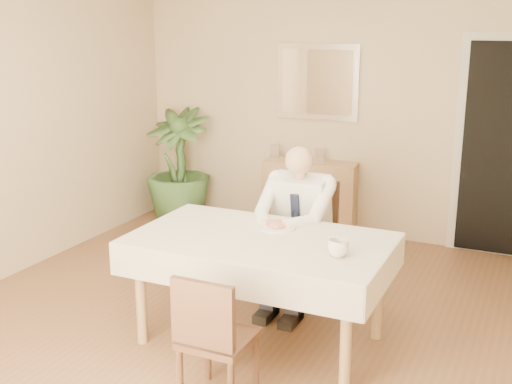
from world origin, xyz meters
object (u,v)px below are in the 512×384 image
at_px(coffee_mug, 338,248).
at_px(chair_near, 212,335).
at_px(dining_table, 260,249).
at_px(seated_man, 293,222).
at_px(sideboard, 310,197).
at_px(chair_far, 307,231).
at_px(potted_palm, 178,166).

bearing_deg(coffee_mug, chair_near, -125.46).
relative_size(dining_table, seated_man, 1.38).
bearing_deg(sideboard, chair_near, -85.42).
relative_size(chair_far, chair_near, 1.16).
relative_size(seated_man, sideboard, 1.31).
xyz_separation_m(sideboard, potted_palm, (-1.45, -0.21, 0.24)).
relative_size(chair_far, seated_man, 0.75).
height_order(dining_table, coffee_mug, coffee_mug).
bearing_deg(coffee_mug, seated_man, 128.95).
distance_m(dining_table, coffee_mug, 0.61).
relative_size(chair_far, potted_palm, 0.75).
relative_size(chair_near, coffee_mug, 5.99).
distance_m(seated_man, coffee_mug, 0.92).
bearing_deg(coffee_mug, potted_palm, 138.29).
bearing_deg(seated_man, dining_table, -90.00).
height_order(chair_far, potted_palm, potted_palm).
height_order(seated_man, coffee_mug, seated_man).
bearing_deg(chair_near, chair_far, 92.75).
xyz_separation_m(chair_far, seated_man, (-0.00, -0.29, 0.17)).
relative_size(dining_table, chair_near, 2.14).
relative_size(coffee_mug, potted_palm, 0.11).
distance_m(chair_near, seated_man, 1.44).
bearing_deg(chair_near, sideboard, 100.66).
bearing_deg(chair_near, dining_table, 95.54).
relative_size(seated_man, coffee_mug, 9.30).
relative_size(dining_table, potted_palm, 1.38).
xyz_separation_m(chair_near, potted_palm, (-2.04, 2.96, 0.17)).
distance_m(chair_far, chair_near, 1.71).
bearing_deg(coffee_mug, chair_far, 119.86).
relative_size(dining_table, chair_far, 1.84).
bearing_deg(chair_far, dining_table, -90.07).
bearing_deg(sideboard, seated_man, -79.70).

